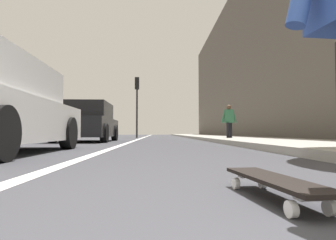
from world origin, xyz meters
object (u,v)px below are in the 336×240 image
Objects in this scene: skateboard at (274,182)px; parked_car_mid at (87,123)px; traffic_light at (137,96)px; pedestrian_distant at (229,120)px.

parked_car_mid reaches higher than skateboard.
traffic_light is at bearing -9.39° from parked_car_mid.
skateboard is 0.57× the size of pedestrian_distant.
skateboard is at bearing -173.70° from traffic_light.
pedestrian_distant is (10.51, -2.37, 0.77)m from skateboard.
traffic_light is 2.69× the size of pedestrian_distant.
skateboard is 10.80m from pedestrian_distant.
parked_car_mid is at bearing 170.61° from traffic_light.
parked_car_mid is 2.76× the size of pedestrian_distant.
pedestrian_distant reaches higher than skateboard.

